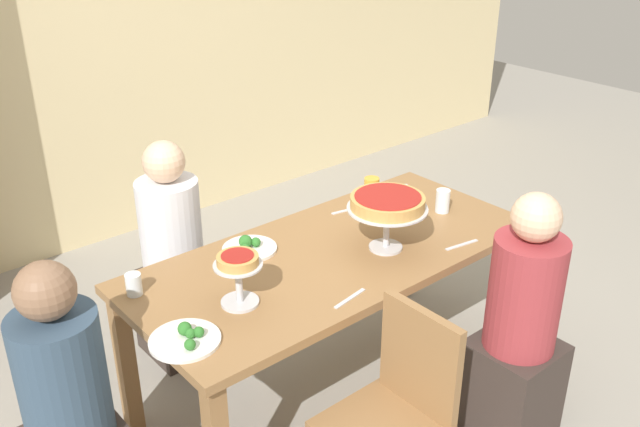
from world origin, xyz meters
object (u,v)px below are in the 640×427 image
Objects in this scene: dining_table at (334,268)px; beer_glass_amber_tall at (371,191)px; salad_plate_far_diner at (249,247)px; cutlery_fork_near at (392,187)px; cutlery_knife_far at (348,210)px; diner_near_right at (519,336)px; water_glass_clear_far at (134,284)px; diner_head_west at (72,426)px; chair_near_left at (397,410)px; diner_far_left at (174,267)px; cutlery_knife_near at (350,298)px; personal_pizza_stand at (238,269)px; salad_plate_near_diner at (186,339)px; deep_dish_pizza_stand at (387,205)px; water_glass_clear_near at (443,201)px; cutlery_fork_far at (462,245)px.

beer_glass_amber_tall is at bearing 28.67° from dining_table.
salad_plate_far_diner is 0.99m from cutlery_fork_near.
cutlery_fork_near is at bearing -159.91° from cutlery_knife_far.
diner_near_right is 12.66× the size of water_glass_clear_far.
beer_glass_amber_tall is at bearing 9.10° from diner_head_west.
diner_near_right is (0.40, -0.72, -0.16)m from dining_table.
dining_table is 0.57m from beer_glass_amber_tall.
diner_near_right reaches higher than chair_near_left.
cutlery_knife_far is (0.74, -0.46, 0.25)m from diner_far_left.
personal_pizza_stand is at bearing 134.70° from cutlery_knife_near.
diner_far_left is 4.44× the size of salad_plate_near_diner.
water_glass_clear_far is 0.50× the size of cutlery_knife_far.
salad_plate_far_diner is (-0.48, 0.38, -0.20)m from deep_dish_pizza_stand.
chair_near_left is 2.45× the size of deep_dish_pizza_stand.
beer_glass_amber_tall is 0.16m from cutlery_knife_far.
diner_near_right is 1.03m from cutlery_knife_far.
cutlery_knife_far is (0.33, 0.27, 0.09)m from dining_table.
diner_far_left is 0.90m from cutlery_knife_far.
diner_head_west is 1.95m from water_glass_clear_near.
chair_near_left is 0.99m from salad_plate_far_diner.
cutlery_knife_far is at bearing 57.99° from diner_far_left.
cutlery_fork_far is at bearing 91.74° from cutlery_fork_near.
cutlery_fork_far is at bearing -34.72° from dining_table.
salad_plate_far_diner is (0.97, 0.27, 0.27)m from diner_head_west.
personal_pizza_stand reaches higher than chair_near_left.
salad_plate_far_diner is (-0.69, 0.97, 0.27)m from diner_near_right.
water_glass_clear_far is at bearing -179.57° from beer_glass_amber_tall.
diner_head_west is at bearing 21.76° from cutlery_knife_far.
salad_plate_near_diner is 2.24× the size of water_glass_clear_near.
beer_glass_amber_tall is 1.19× the size of water_glass_clear_near.
deep_dish_pizza_stand is 1.98× the size of cutlery_knife_far.
water_glass_clear_near is at bearing 65.08° from cutlery_fork_far.
water_glass_clear_near is at bearing 106.81° from cutlery_fork_near.
chair_near_left is at bearing -68.53° from personal_pizza_stand.
cutlery_knife_near is (-0.89, -0.29, -0.06)m from water_glass_clear_near.
diner_far_left is 6.39× the size of cutlery_knife_near.
diner_near_right is 1.60m from water_glass_clear_far.
diner_far_left is 1.44m from chair_near_left.
diner_near_right reaches higher than dining_table.
dining_table is at bearing 29.12° from diner_far_left.
deep_dish_pizza_stand is at bearing 82.72° from cutlery_knife_far.
dining_table is at bearing -24.04° from chair_near_left.
deep_dish_pizza_stand reaches higher than salad_plate_far_diner.
water_glass_clear_far reaches higher than cutlery_knife_near.
diner_far_left is at bearing 41.69° from diner_head_west.
chair_near_left is at bearing -146.17° from water_glass_clear_near.
dining_table is 1.26m from diner_head_west.
cutlery_fork_near is (1.01, 1.03, 0.26)m from chair_near_left.
deep_dish_pizza_stand is 1.46× the size of salad_plate_far_diner.
salad_plate_far_diner is at bearing -179.42° from beer_glass_amber_tall.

